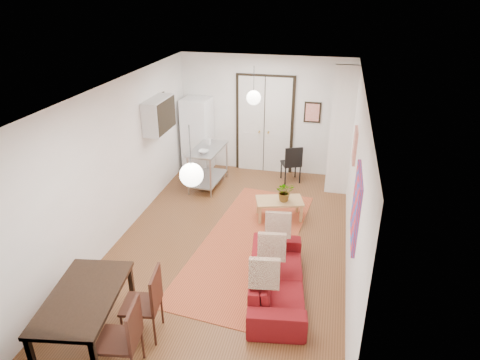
% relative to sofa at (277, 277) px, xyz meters
% --- Properties ---
extents(floor, '(7.00, 7.00, 0.00)m').
position_rel_sofa_xyz_m(floor, '(-1.04, 1.28, -0.31)').
color(floor, brown).
rests_on(floor, ground).
extents(ceiling, '(4.20, 7.00, 0.02)m').
position_rel_sofa_xyz_m(ceiling, '(-1.04, 1.28, 2.59)').
color(ceiling, white).
rests_on(ceiling, wall_back).
extents(wall_back, '(4.20, 0.02, 2.90)m').
position_rel_sofa_xyz_m(wall_back, '(-1.04, 4.78, 1.14)').
color(wall_back, white).
rests_on(wall_back, floor).
extents(wall_front, '(4.20, 0.02, 2.90)m').
position_rel_sofa_xyz_m(wall_front, '(-1.04, -2.22, 1.14)').
color(wall_front, white).
rests_on(wall_front, floor).
extents(wall_left, '(0.02, 7.00, 2.90)m').
position_rel_sofa_xyz_m(wall_left, '(-3.14, 1.28, 1.14)').
color(wall_left, white).
rests_on(wall_left, floor).
extents(wall_right, '(0.02, 7.00, 2.90)m').
position_rel_sofa_xyz_m(wall_right, '(1.06, 1.28, 1.14)').
color(wall_right, white).
rests_on(wall_right, floor).
extents(double_doors, '(1.44, 0.06, 2.50)m').
position_rel_sofa_xyz_m(double_doors, '(-1.04, 4.73, 0.89)').
color(double_doors, silver).
rests_on(double_doors, wall_back).
extents(stub_partition, '(0.50, 0.10, 2.90)m').
position_rel_sofa_xyz_m(stub_partition, '(0.81, 3.83, 1.14)').
color(stub_partition, white).
rests_on(stub_partition, floor).
extents(wall_cabinet, '(0.35, 1.00, 0.70)m').
position_rel_sofa_xyz_m(wall_cabinet, '(-2.96, 2.78, 1.59)').
color(wall_cabinet, silver).
rests_on(wall_cabinet, wall_left).
extents(painting_popart, '(0.05, 1.00, 1.00)m').
position_rel_sofa_xyz_m(painting_popart, '(1.03, 0.03, 1.34)').
color(painting_popart, red).
rests_on(painting_popart, wall_right).
extents(painting_abstract, '(0.05, 0.50, 0.60)m').
position_rel_sofa_xyz_m(painting_abstract, '(1.03, 2.08, 1.49)').
color(painting_abstract, beige).
rests_on(painting_abstract, wall_right).
extents(poster_back, '(0.40, 0.03, 0.50)m').
position_rel_sofa_xyz_m(poster_back, '(0.11, 4.75, 1.29)').
color(poster_back, red).
rests_on(poster_back, wall_back).
extents(print_left, '(0.03, 0.44, 0.54)m').
position_rel_sofa_xyz_m(print_left, '(-3.11, 3.28, 1.64)').
color(print_left, olive).
rests_on(print_left, wall_left).
extents(pendant_back, '(0.30, 0.30, 0.80)m').
position_rel_sofa_xyz_m(pendant_back, '(-1.04, 3.28, 1.95)').
color(pendant_back, white).
rests_on(pendant_back, ceiling).
extents(pendant_front, '(0.30, 0.30, 0.80)m').
position_rel_sofa_xyz_m(pendant_front, '(-1.04, -0.72, 1.95)').
color(pendant_front, white).
rests_on(pendant_front, ceiling).
extents(kilim_rug, '(2.10, 4.50, 0.01)m').
position_rel_sofa_xyz_m(kilim_rug, '(-0.71, 1.32, -0.30)').
color(kilim_rug, '#A94B2A').
rests_on(kilim_rug, floor).
extents(sofa, '(1.10, 2.18, 0.61)m').
position_rel_sofa_xyz_m(sofa, '(0.00, 0.00, 0.00)').
color(sofa, maroon).
rests_on(sofa, floor).
extents(coffee_table, '(1.04, 0.76, 0.42)m').
position_rel_sofa_xyz_m(coffee_table, '(-0.30, 2.35, 0.05)').
color(coffee_table, tan).
rests_on(coffee_table, floor).
extents(potted_plant, '(0.41, 0.44, 0.41)m').
position_rel_sofa_xyz_m(potted_plant, '(-0.20, 2.35, 0.31)').
color(potted_plant, '#2C5A28').
rests_on(potted_plant, coffee_table).
extents(kitchen_counter, '(0.70, 1.28, 0.95)m').
position_rel_sofa_xyz_m(kitchen_counter, '(-2.16, 3.52, 0.32)').
color(kitchen_counter, '#A7AAAC').
rests_on(kitchen_counter, floor).
extents(bowl, '(0.24, 0.24, 0.05)m').
position_rel_sofa_xyz_m(bowl, '(-2.16, 3.22, 0.68)').
color(bowl, silver).
rests_on(bowl, kitchen_counter).
extents(soap_bottle, '(0.09, 0.10, 0.20)m').
position_rel_sofa_xyz_m(soap_bottle, '(-2.21, 3.77, 0.75)').
color(soap_bottle, '#54A7B6').
rests_on(soap_bottle, kitchen_counter).
extents(fridge, '(0.70, 0.70, 1.86)m').
position_rel_sofa_xyz_m(fridge, '(-2.69, 4.43, 0.62)').
color(fridge, white).
rests_on(fridge, floor).
extents(dining_table, '(1.08, 1.62, 0.83)m').
position_rel_sofa_xyz_m(dining_table, '(-2.27, -1.58, 0.43)').
color(dining_table, black).
rests_on(dining_table, floor).
extents(dining_chair_near, '(0.56, 0.73, 1.03)m').
position_rel_sofa_xyz_m(dining_chair_near, '(-1.67, -1.12, 0.29)').
color(dining_chair_near, '#371911').
rests_on(dining_chair_near, floor).
extents(dining_chair_far, '(0.56, 0.73, 1.03)m').
position_rel_sofa_xyz_m(dining_chair_far, '(-1.67, -1.77, 0.29)').
color(dining_chair_far, '#371911').
rests_on(dining_chair_far, floor).
extents(black_side_chair, '(0.56, 0.57, 0.93)m').
position_rel_sofa_xyz_m(black_side_chair, '(-0.29, 4.31, 0.24)').
color(black_side_chair, black).
rests_on(black_side_chair, floor).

